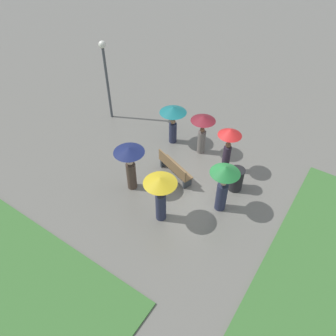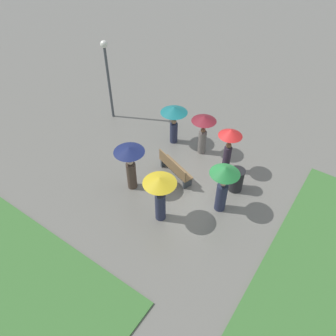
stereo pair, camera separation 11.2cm
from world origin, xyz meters
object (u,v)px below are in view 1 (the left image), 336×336
object	(u,v)px
park_bench	(174,168)
crowd_person_navy	(130,161)
crowd_person_teal	(173,116)
crowd_person_green	(224,180)
crowd_person_yellow	(160,190)
crowd_person_maroon	(203,127)
lamp_post	(106,70)
crowd_person_red	(229,141)
trash_bin	(236,179)

from	to	relation	value
park_bench	crowd_person_navy	world-z (taller)	crowd_person_navy
crowd_person_navy	crowd_person_teal	bearing A→B (deg)	30.29
crowd_person_teal	crowd_person_navy	bearing A→B (deg)	-13.56
crowd_person_green	crowd_person_yellow	xyz separation A→B (m)	(1.51, 1.56, -0.01)
crowd_person_yellow	crowd_person_maroon	bearing A→B (deg)	156.37
crowd_person_teal	crowd_person_yellow	bearing A→B (deg)	9.34
lamp_post	crowd_person_teal	size ratio (longest dim) A/B	2.09
crowd_person_green	crowd_person_yellow	bearing A→B (deg)	103.90
park_bench	crowd_person_yellow	bearing A→B (deg)	131.27
park_bench	crowd_person_red	bearing A→B (deg)	-114.56
lamp_post	crowd_person_maroon	bearing A→B (deg)	-179.24
crowd_person_maroon	crowd_person_red	xyz separation A→B (m)	(-1.39, 0.46, 0.15)
crowd_person_navy	crowd_person_teal	xyz separation A→B (m)	(0.29, -3.27, 0.04)
park_bench	crowd_person_red	world-z (taller)	crowd_person_red
park_bench	crowd_person_navy	size ratio (longest dim) A/B	0.91
trash_bin	crowd_person_green	xyz separation A→B (m)	(0.02, 1.20, 0.89)
park_bench	lamp_post	bearing A→B (deg)	-0.59
crowd_person_navy	crowd_person_yellow	world-z (taller)	crowd_person_yellow
crowd_person_navy	park_bench	bearing A→B (deg)	-10.96
crowd_person_maroon	crowd_person_teal	bearing A→B (deg)	-178.53
trash_bin	crowd_person_yellow	xyz separation A→B (m)	(1.53, 2.76, 0.89)
crowd_person_navy	crowd_person_green	size ratio (longest dim) A/B	0.96
crowd_person_green	crowd_person_red	xyz separation A→B (m)	(0.78, -1.94, 0.08)
lamp_post	crowd_person_red	bearing A→B (deg)	176.47
lamp_post	crowd_person_green	xyz separation A→B (m)	(-7.19, 2.34, -1.10)
trash_bin	crowd_person_maroon	distance (m)	2.63
trash_bin	crowd_person_red	xyz separation A→B (m)	(0.80, -0.74, 0.98)
crowd_person_yellow	lamp_post	bearing A→B (deg)	-157.49
trash_bin	crowd_person_green	size ratio (longest dim) A/B	0.48
lamp_post	crowd_person_green	bearing A→B (deg)	161.99
crowd_person_red	crowd_person_green	bearing A→B (deg)	173.63
park_bench	lamp_post	size ratio (longest dim) A/B	0.46
crowd_person_green	crowd_person_red	bearing A→B (deg)	-10.27
lamp_post	crowd_person_maroon	world-z (taller)	lamp_post
crowd_person_green	crowd_person_yellow	distance (m)	2.17
park_bench	trash_bin	distance (m)	2.41
park_bench	crowd_person_maroon	bearing A→B (deg)	-72.67
crowd_person_yellow	crowd_person_teal	size ratio (longest dim) A/B	1.07
park_bench	crowd_person_yellow	distance (m)	2.33
crowd_person_navy	crowd_person_teal	size ratio (longest dim) A/B	1.07
crowd_person_teal	trash_bin	bearing A→B (deg)	53.87
trash_bin	crowd_person_teal	xyz separation A→B (m)	(3.59, -1.14, 0.90)
crowd_person_green	crowd_person_navy	bearing A→B (deg)	73.81
crowd_person_teal	park_bench	bearing A→B (deg)	15.95
lamp_post	crowd_person_teal	world-z (taller)	lamp_post
park_bench	lamp_post	xyz separation A→B (m)	(4.92, -1.89, 2.01)
crowd_person_green	lamp_post	bearing A→B (deg)	39.93
crowd_person_navy	crowd_person_green	world-z (taller)	crowd_person_green
crowd_person_navy	crowd_person_yellow	distance (m)	1.88
park_bench	trash_bin	xyz separation A→B (m)	(-2.29, -0.75, 0.01)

